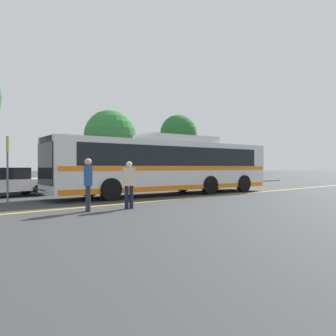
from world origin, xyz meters
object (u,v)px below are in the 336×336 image
Objects in this scene: pedestrian_1 at (129,182)px; tree_2 at (178,133)px; pedestrian_0 at (88,181)px; bus_stop_sign at (8,163)px; parked_car_1 at (4,182)px; transit_bus at (168,165)px; tree_0 at (110,136)px.

tree_2 is (13.35, 11.88, 3.54)m from pedestrian_1.
pedestrian_0 is 3.46m from bus_stop_sign.
parked_car_1 is 2.67× the size of pedestrian_1.
pedestrian_1 is 4.56m from bus_stop_sign.
transit_bus is 2.95× the size of parked_car_1.
pedestrian_0 reaches higher than pedestrian_1.
transit_bus is 9.19m from tree_0.
transit_bus reaches higher than bus_stop_sign.
transit_bus is at bearing 135.56° from pedestrian_0.
bus_stop_sign is at bearing 98.06° from transit_bus.
pedestrian_0 is at bearing 122.66° from transit_bus.
pedestrian_0 is 0.30× the size of tree_0.
bus_stop_sign reaches higher than pedestrian_1.
pedestrian_0 is 0.68× the size of bus_stop_sign.
tree_0 is at bearing 164.38° from pedestrian_0.
bus_stop_sign is at bearing -136.91° from tree_0.
pedestrian_0 is 1.05× the size of pedestrian_1.
tree_0 is at bearing -41.70° from bus_stop_sign.
pedestrian_0 is (0.61, -7.70, 0.29)m from parked_car_1.
bus_stop_sign reaches higher than pedestrian_0.
transit_bus reaches higher than pedestrian_1.
pedestrian_1 is at bearing -118.15° from tree_0.
tree_0 reaches higher than pedestrian_1.
pedestrian_0 is 1.48m from pedestrian_1.
transit_bus is 2.15× the size of tree_2.
tree_2 is at bearing -77.06° from parked_car_1.
transit_bus is 12.11m from tree_2.
tree_0 reaches higher than pedestrian_0.
tree_0 is at bearing 175.89° from tree_2.
transit_bus is 7.49× the size of pedestrian_0.
transit_bus is 7.87× the size of pedestrian_1.
parked_car_1 is 2.54× the size of pedestrian_0.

